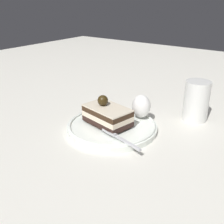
% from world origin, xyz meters
% --- Properties ---
extents(ground_plane, '(2.40, 2.40, 0.00)m').
position_xyz_m(ground_plane, '(0.00, 0.00, 0.00)').
color(ground_plane, silver).
extents(dessert_plate, '(0.23, 0.23, 0.02)m').
position_xyz_m(dessert_plate, '(0.02, 0.01, 0.01)').
color(dessert_plate, white).
rests_on(dessert_plate, ground_plane).
extents(cake_slice, '(0.13, 0.09, 0.07)m').
position_xyz_m(cake_slice, '(0.03, 0.02, 0.04)').
color(cake_slice, '#301D18').
rests_on(cake_slice, dessert_plate).
extents(whipped_cream_dollop, '(0.05, 0.05, 0.06)m').
position_xyz_m(whipped_cream_dollop, '(-0.02, -0.06, 0.05)').
color(whipped_cream_dollop, white).
rests_on(whipped_cream_dollop, dessert_plate).
extents(fork, '(0.12, 0.04, 0.00)m').
position_xyz_m(fork, '(-0.04, 0.07, 0.02)').
color(fork, silver).
rests_on(fork, dessert_plate).
extents(drink_glass_near, '(0.07, 0.07, 0.11)m').
position_xyz_m(drink_glass_near, '(-0.12, -0.17, 0.05)').
color(drink_glass_near, white).
rests_on(drink_glass_near, ground_plane).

